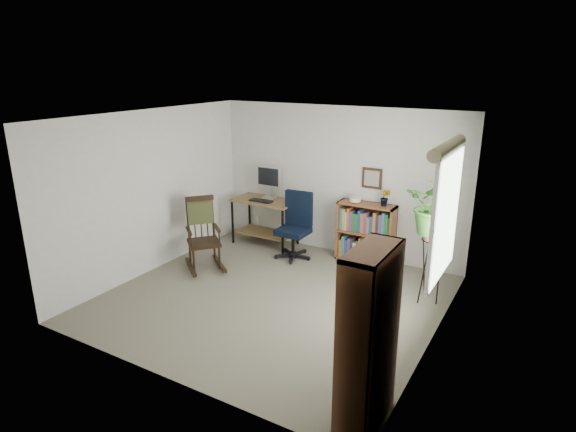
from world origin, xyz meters
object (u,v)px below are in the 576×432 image
Objects in this scene: rocking_chair at (203,233)px; tall_bookshelf at (368,340)px; desk at (265,222)px; office_chair at (293,226)px; low_bookshelf at (366,233)px.

tall_bookshelf reaches higher than rocking_chair.
office_chair reaches higher than desk.
low_bookshelf is 0.59× the size of tall_bookshelf.
office_chair is (0.74, -0.33, 0.15)m from desk.
tall_bookshelf reaches higher than low_bookshelf.
office_chair is 0.97× the size of rocking_chair.
tall_bookshelf is (3.37, -1.92, 0.25)m from rocking_chair.
low_bookshelf is (1.05, 0.45, -0.07)m from office_chair.
desk is 0.83m from office_chair.
low_bookshelf reaches higher than desk.
rocking_chair is 2.51m from low_bookshelf.
office_chair reaches higher than low_bookshelf.
office_chair is 1.15m from low_bookshelf.
low_bookshelf is at bearing 111.48° from tall_bookshelf.
rocking_chair is 1.17× the size of low_bookshelf.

